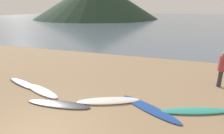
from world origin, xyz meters
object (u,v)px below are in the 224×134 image
surfboard_7 (195,111)px  surfboard_4 (58,104)px  surfboard_3 (41,91)px  person_0 (222,67)px  surfboard_2 (24,84)px  surfboard_5 (108,101)px  surfboard_6 (149,108)px

surfboard_7 → surfboard_4: bearing=172.9°
surfboard_3 → surfboard_4: 1.60m
surfboard_4 → person_0: bearing=26.4°
surfboard_2 → surfboard_3: bearing=0.9°
surfboard_5 → surfboard_7: bearing=-17.9°
surfboard_4 → person_0: 7.45m
surfboard_2 → surfboard_5: size_ratio=1.03×
surfboard_5 → person_0: 5.53m
surfboard_7 → person_0: bearing=45.6°
surfboard_2 → surfboard_3: (1.33, -0.40, 0.02)m
surfboard_4 → surfboard_6: surfboard_6 is taller
surfboard_4 → surfboard_6: (3.38, 0.82, 0.00)m
surfboard_4 → surfboard_7: bearing=7.1°
surfboard_2 → surfboard_6: (6.12, -0.34, 0.00)m
surfboard_6 → surfboard_4: bearing=-135.4°
surfboard_4 → surfboard_5: bearing=19.6°
surfboard_3 → person_0: person_0 is taller
surfboard_2 → surfboard_4: (2.74, -1.16, -0.00)m
surfboard_2 → surfboard_6: size_ratio=0.96×
surfboard_6 → person_0: (2.86, 3.12, 0.97)m
surfboard_3 → surfboard_7: (6.38, 0.38, -0.01)m
surfboard_2 → person_0: (8.98, 2.78, 0.97)m
surfboard_7 → surfboard_5: bearing=165.3°
surfboard_2 → surfboard_4: size_ratio=0.99×
surfboard_6 → person_0: person_0 is taller
surfboard_2 → surfboard_5: 4.52m
surfboard_3 → surfboard_6: (4.78, 0.05, -0.02)m
surfboard_7 → person_0: person_0 is taller
surfboard_6 → surfboard_7: bearing=42.5°
surfboard_2 → surfboard_7: (7.71, -0.02, 0.01)m
surfboard_4 → surfboard_6: bearing=7.7°
surfboard_2 → person_0: 9.45m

